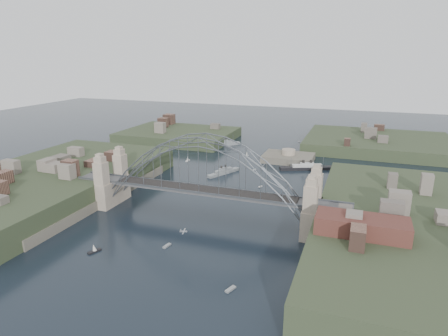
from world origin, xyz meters
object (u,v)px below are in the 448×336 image
at_px(bridge, 203,177).
at_px(wharf_shed, 362,226).
at_px(ocean_liner, 307,168).
at_px(fort_island, 288,162).
at_px(naval_cruiser_near, 224,172).
at_px(naval_cruiser_far, 224,144).

height_order(bridge, wharf_shed, bridge).
bearing_deg(wharf_shed, bridge, 162.35).
bearing_deg(bridge, wharf_shed, -17.65).
bearing_deg(wharf_shed, ocean_liner, 106.80).
xyz_separation_m(fort_island, ocean_liner, (9.87, -10.70, 1.20)).
bearing_deg(naval_cruiser_near, naval_cruiser_far, 109.69).
bearing_deg(fort_island, naval_cruiser_far, 153.95).
distance_m(fort_island, wharf_shed, 90.48).
bearing_deg(ocean_liner, naval_cruiser_near, -150.36).
xyz_separation_m(naval_cruiser_near, ocean_liner, (30.68, 17.46, 0.10)).
height_order(fort_island, wharf_shed, wharf_shed).
xyz_separation_m(fort_island, naval_cruiser_near, (-20.81, -28.16, 1.10)).
distance_m(bridge, naval_cruiser_far, 92.59).
height_order(naval_cruiser_near, ocean_liner, ocean_liner).
bearing_deg(naval_cruiser_far, fort_island, -26.05).
relative_size(wharf_shed, naval_cruiser_far, 1.33).
distance_m(wharf_shed, ocean_liner, 77.11).
bearing_deg(ocean_liner, wharf_shed, -73.20).
xyz_separation_m(fort_island, naval_cruiser_far, (-37.44, 18.30, 1.30)).
relative_size(bridge, wharf_shed, 4.20).
xyz_separation_m(wharf_shed, ocean_liner, (-22.13, 73.30, -9.14)).
distance_m(bridge, ocean_liner, 64.23).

